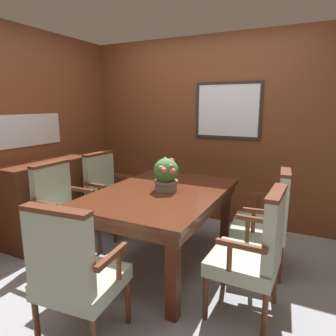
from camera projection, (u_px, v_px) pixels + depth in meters
ground_plane at (152, 269)px, 2.93m from camera, size 14.00×14.00×0.00m
wall_back at (207, 131)px, 4.03m from camera, size 7.20×0.08×2.45m
wall_left at (18, 136)px, 3.43m from camera, size 0.08×7.20×2.45m
dining_table at (161, 200)px, 2.93m from camera, size 1.13×1.61×0.75m
chair_left_near at (62, 208)px, 3.08m from camera, size 0.49×0.55×1.00m
chair_left_far at (107, 190)px, 3.71m from camera, size 0.52×0.57×1.00m
chair_right_far at (268, 217)px, 2.84m from camera, size 0.53×0.58×1.00m
chair_head_near at (74, 271)px, 1.91m from camera, size 0.58×0.53×1.00m
chair_right_near at (255, 249)px, 2.19m from camera, size 0.50×0.56×1.00m
potted_plant at (166, 174)px, 2.91m from camera, size 0.25×0.26×0.32m
sideboard_cabinet at (48, 199)px, 3.58m from camera, size 0.47×1.15×0.93m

